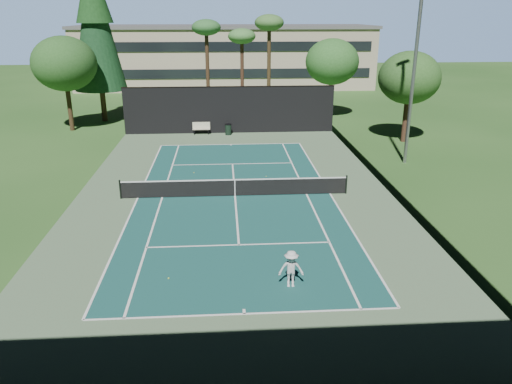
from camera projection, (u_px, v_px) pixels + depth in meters
ground at (235, 196)px, 28.41m from camera, size 160.00×160.00×0.00m
apron_slab at (235, 196)px, 28.41m from camera, size 18.00×32.00×0.01m
court_surface at (235, 196)px, 28.41m from camera, size 10.97×23.77×0.01m
court_lines at (235, 196)px, 28.40m from camera, size 11.07×23.87×0.01m
tennis_net at (235, 187)px, 28.22m from camera, size 12.90×0.10×1.10m
fence at (234, 162)px, 27.79m from camera, size 18.04×32.05×4.03m
player at (291, 269)px, 18.78m from camera, size 0.99×0.61×1.48m
tennis_ball_a at (169, 278)px, 19.53m from camera, size 0.07×0.07×0.07m
tennis_ball_b at (222, 186)px, 29.92m from camera, size 0.08×0.08×0.08m
tennis_ball_c at (266, 176)px, 31.76m from camera, size 0.06×0.06×0.06m
tennis_ball_d at (194, 173)px, 32.50m from camera, size 0.06×0.06×0.06m
park_bench at (201, 128)px, 42.85m from camera, size 1.50×0.45×1.02m
trash_bin at (228, 129)px, 42.59m from camera, size 0.56×0.56×0.95m
pine_tree at (94, 16)px, 45.09m from camera, size 4.80×4.80×15.00m
palm_a at (206, 31)px, 48.06m from camera, size 2.80×2.80×9.32m
palm_b at (242, 39)px, 50.44m from camera, size 2.80×2.80×8.42m
palm_c at (269, 27)px, 47.36m from camera, size 2.80×2.80×9.77m
decid_tree_a at (332, 62)px, 47.87m from camera, size 5.12×5.12×7.62m
decid_tree_b at (409, 78)px, 38.84m from camera, size 4.80×4.80×7.14m
decid_tree_c at (64, 64)px, 42.49m from camera, size 5.44×5.44×8.09m
campus_building at (226, 56)px, 70.17m from camera, size 40.50×12.50×8.30m
light_pole at (414, 68)px, 32.62m from camera, size 0.90×0.25×12.22m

